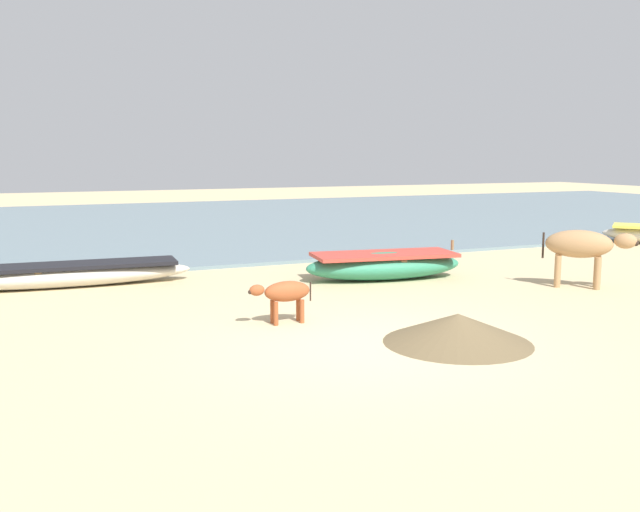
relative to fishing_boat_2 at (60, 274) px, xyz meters
name	(u,v)px	position (x,y,z in m)	size (l,w,h in m)	color
ground	(368,346)	(3.38, -5.79, -0.24)	(80.00, 80.00, 0.00)	#CCB789
sea_water	(146,224)	(3.38, 10.80, -0.20)	(60.00, 20.00, 0.08)	slate
fishing_boat_2	(60,274)	(0.00, 0.00, 0.00)	(4.83, 1.14, 0.63)	beige
fishing_boat_3	(384,265)	(5.88, -1.68, 0.05)	(3.29, 1.53, 0.73)	#338C66
cow_adult_tan	(582,246)	(8.80, -3.87, 0.53)	(1.38, 1.33, 1.07)	tan
calf_near_rust	(285,293)	(2.83, -4.25, 0.21)	(0.96, 0.29, 0.62)	#9E4C28
debris_pile_0	(458,328)	(4.52, -6.13, -0.04)	(1.95, 1.95, 0.39)	brown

